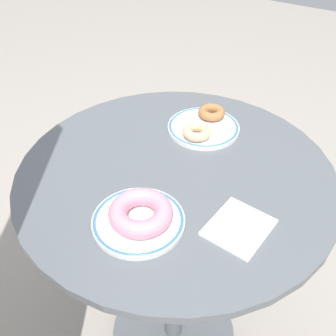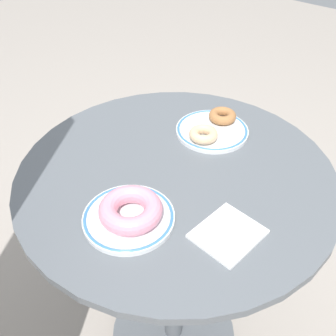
# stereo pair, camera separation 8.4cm
# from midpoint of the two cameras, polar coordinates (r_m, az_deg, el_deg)

# --- Properties ---
(ground_plane) EXTENTS (7.00, 7.00, 0.02)m
(ground_plane) POSITION_cam_midpoint_polar(r_m,az_deg,el_deg) (1.42, 2.61, -23.06)
(ground_plane) COLOR #9E9389
(cafe_table) EXTENTS (0.69, 0.69, 0.71)m
(cafe_table) POSITION_cam_midpoint_polar(r_m,az_deg,el_deg) (1.02, 3.40, -10.85)
(cafe_table) COLOR #565B60
(cafe_table) RESTS_ON ground
(plate_left) EXTENTS (0.17, 0.17, 0.01)m
(plate_left) POSITION_cam_midpoint_polar(r_m,az_deg,el_deg) (0.74, -2.45, -7.28)
(plate_left) COLOR white
(plate_left) RESTS_ON cafe_table
(plate_right) EXTENTS (0.17, 0.17, 0.01)m
(plate_right) POSITION_cam_midpoint_polar(r_m,az_deg,el_deg) (0.97, 8.85, 5.29)
(plate_right) COLOR white
(plate_right) RESTS_ON cafe_table
(donut_pink_frosted) EXTENTS (0.16, 0.16, 0.03)m
(donut_pink_frosted) POSITION_cam_midpoint_polar(r_m,az_deg,el_deg) (0.72, -2.10, -6.18)
(donut_pink_frosted) COLOR pink
(donut_pink_frosted) RESTS_ON plate_left
(donut_cinnamon) EXTENTS (0.09, 0.09, 0.02)m
(donut_cinnamon) POSITION_cam_midpoint_polar(r_m,az_deg,el_deg) (1.00, 10.27, 7.32)
(donut_cinnamon) COLOR #A36B3D
(donut_cinnamon) RESTS_ON plate_right
(donut_glazed) EXTENTS (0.09, 0.09, 0.02)m
(donut_glazed) POSITION_cam_midpoint_polar(r_m,az_deg,el_deg) (0.92, 7.73, 4.73)
(donut_glazed) COLOR #E0B789
(donut_glazed) RESTS_ON plate_right
(paper_napkin) EXTENTS (0.13, 0.11, 0.01)m
(paper_napkin) POSITION_cam_midpoint_polar(r_m,az_deg,el_deg) (0.73, 11.94, -9.43)
(paper_napkin) COLOR white
(paper_napkin) RESTS_ON cafe_table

